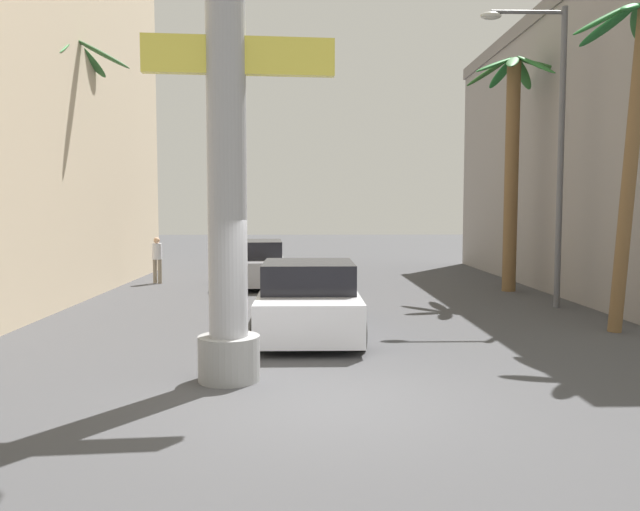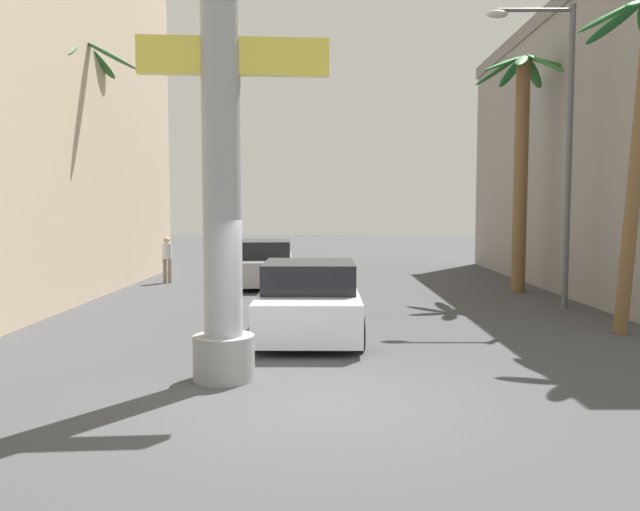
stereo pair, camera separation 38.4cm
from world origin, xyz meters
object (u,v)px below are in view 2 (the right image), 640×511
object	(u,v)px
street_lamp	(557,130)
pedestrian_far_left	(167,256)
neon_sign_pole	(221,51)
palm_tree_mid_left	(83,136)
palm_tree_mid_right	(521,149)
car_lead	(310,300)
palm_tree_near_right	(639,109)
car_far	(265,264)

from	to	relation	value
street_lamp	pedestrian_far_left	world-z (taller)	street_lamp
neon_sign_pole	palm_tree_mid_left	distance (m)	10.24
palm_tree_mid_right	car_lead	bearing A→B (deg)	-134.63
palm_tree_near_right	palm_tree_mid_left	bearing A→B (deg)	159.34
palm_tree_mid_left	palm_tree_mid_right	size ratio (longest dim) A/B	1.01
palm_tree_near_right	palm_tree_mid_right	size ratio (longest dim) A/B	0.93
palm_tree_near_right	pedestrian_far_left	bearing A→B (deg)	143.04
car_lead	palm_tree_mid_left	size ratio (longest dim) A/B	0.67
car_far	palm_tree_mid_left	bearing A→B (deg)	-144.11
neon_sign_pole	palm_tree_mid_left	xyz separation A→B (m)	(-5.45, 8.66, -0.26)
palm_tree_mid_left	pedestrian_far_left	distance (m)	5.73
neon_sign_pole	palm_tree_mid_left	size ratio (longest dim) A/B	1.31
street_lamp	palm_tree_mid_left	size ratio (longest dim) A/B	1.05
car_lead	pedestrian_far_left	world-z (taller)	pedestrian_far_left
street_lamp	car_lead	distance (m)	8.29
neon_sign_pole	car_lead	xyz separation A→B (m)	(1.25, 3.71, -4.34)
car_lead	palm_tree_mid_left	world-z (taller)	palm_tree_mid_left
neon_sign_pole	palm_tree_mid_right	distance (m)	12.97
neon_sign_pole	pedestrian_far_left	distance (m)	13.97
palm_tree_mid_left	car_lead	bearing A→B (deg)	-36.48
car_far	pedestrian_far_left	size ratio (longest dim) A/B	2.95
neon_sign_pole	palm_tree_mid_right	bearing A→B (deg)	52.98
car_lead	car_far	size ratio (longest dim) A/B	1.03
palm_tree_near_right	car_lead	bearing A→B (deg)	178.74
pedestrian_far_left	street_lamp	bearing A→B (deg)	-25.80
palm_tree_mid_right	pedestrian_far_left	xyz separation A→B (m)	(-11.90, 2.37, -3.58)
car_far	palm_tree_mid_right	xyz separation A→B (m)	(8.31, -1.89, 3.81)
car_lead	palm_tree_near_right	distance (m)	7.94
street_lamp	pedestrian_far_left	xyz separation A→B (m)	(-11.79, 5.70, -3.77)
neon_sign_pole	palm_tree_near_right	size ratio (longest dim) A/B	1.41
palm_tree_near_right	car_far	bearing A→B (deg)	134.69
palm_tree_near_right	pedestrian_far_left	distance (m)	15.70
palm_tree_mid_right	street_lamp	bearing A→B (deg)	-91.85
palm_tree_near_right	pedestrian_far_left	xyz separation A→B (m)	(-12.18, 9.16, -3.77)
street_lamp	palm_tree_mid_left	bearing A→B (deg)	172.89
street_lamp	car_lead	world-z (taller)	street_lamp
car_lead	palm_tree_near_right	size ratio (longest dim) A/B	0.72
car_lead	pedestrian_far_left	bearing A→B (deg)	120.66
street_lamp	car_far	world-z (taller)	street_lamp
car_far	palm_tree_mid_right	distance (m)	9.34
street_lamp	palm_tree_mid_right	size ratio (longest dim) A/B	1.06
palm_tree_mid_right	pedestrian_far_left	size ratio (longest dim) A/B	4.54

